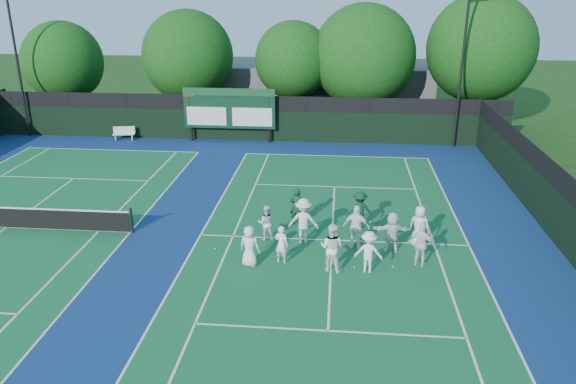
# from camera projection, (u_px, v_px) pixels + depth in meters

# --- Properties ---
(ground) EXTENTS (120.00, 120.00, 0.00)m
(ground) POSITION_uv_depth(u_px,v_px,m) (332.00, 251.00, 22.03)
(ground) COLOR #17380F
(ground) RESTS_ON ground
(court_apron) EXTENTS (34.00, 32.00, 0.01)m
(court_apron) POSITION_uv_depth(u_px,v_px,m) (189.00, 235.00, 23.48)
(court_apron) COLOR navy
(court_apron) RESTS_ON ground
(near_court) EXTENTS (11.05, 23.85, 0.01)m
(near_court) POSITION_uv_depth(u_px,v_px,m) (332.00, 240.00, 22.96)
(near_court) COLOR #12582D
(near_court) RESTS_ON ground
(left_court) EXTENTS (11.05, 23.85, 0.01)m
(left_court) POSITION_uv_depth(u_px,v_px,m) (7.00, 227.00, 24.17)
(left_court) COLOR #12582D
(left_court) RESTS_ON ground
(back_fence) EXTENTS (34.00, 0.08, 3.00)m
(back_fence) POSITION_uv_depth(u_px,v_px,m) (246.00, 120.00, 36.99)
(back_fence) COLOR black
(back_fence) RESTS_ON ground
(divider_fence_right) EXTENTS (0.08, 32.00, 3.00)m
(divider_fence_right) POSITION_uv_depth(u_px,v_px,m) (566.00, 218.00, 21.71)
(divider_fence_right) COLOR black
(divider_fence_right) RESTS_ON ground
(scoreboard) EXTENTS (6.00, 0.21, 3.55)m
(scoreboard) POSITION_uv_depth(u_px,v_px,m) (229.00, 109.00, 36.40)
(scoreboard) COLOR black
(scoreboard) RESTS_ON ground
(clubhouse) EXTENTS (18.00, 6.00, 4.00)m
(clubhouse) POSITION_uv_depth(u_px,v_px,m) (313.00, 90.00, 43.87)
(clubhouse) COLOR #5B5A60
(clubhouse) RESTS_ON ground
(light_pole_left) EXTENTS (1.20, 0.30, 10.12)m
(light_pole_left) POSITION_uv_depth(u_px,v_px,m) (14.00, 42.00, 36.27)
(light_pole_left) COLOR black
(light_pole_left) RESTS_ON ground
(light_pole_right) EXTENTS (1.20, 0.30, 10.12)m
(light_pole_right) POSITION_uv_depth(u_px,v_px,m) (464.00, 46.00, 33.80)
(light_pole_right) COLOR black
(light_pole_right) RESTS_ON ground
(tennis_net) EXTENTS (11.30, 0.10, 1.10)m
(tennis_net) POSITION_uv_depth(u_px,v_px,m) (5.00, 217.00, 24.00)
(tennis_net) COLOR black
(tennis_net) RESTS_ON ground
(bench) EXTENTS (1.46, 0.66, 0.89)m
(bench) POSITION_uv_depth(u_px,v_px,m) (124.00, 133.00, 37.41)
(bench) COLOR silver
(bench) RESTS_ON ground
(tree_a) EXTENTS (5.72, 5.72, 7.40)m
(tree_a) POSITION_uv_depth(u_px,v_px,m) (66.00, 64.00, 40.44)
(tree_a) COLOR black
(tree_a) RESTS_ON ground
(tree_b) EXTENTS (6.37, 6.37, 8.23)m
(tree_b) POSITION_uv_depth(u_px,v_px,m) (190.00, 58.00, 39.47)
(tree_b) COLOR black
(tree_b) RESTS_ON ground
(tree_c) EXTENTS (5.34, 5.34, 7.52)m
(tree_c) POSITION_uv_depth(u_px,v_px,m) (296.00, 62.00, 38.88)
(tree_c) COLOR black
(tree_c) RESTS_ON ground
(tree_d) EXTENTS (7.04, 7.04, 8.69)m
(tree_d) POSITION_uv_depth(u_px,v_px,m) (366.00, 59.00, 38.37)
(tree_d) COLOR black
(tree_d) RESTS_ON ground
(tree_e) EXTENTS (7.21, 7.21, 9.37)m
(tree_e) POSITION_uv_depth(u_px,v_px,m) (483.00, 51.00, 37.49)
(tree_e) COLOR black
(tree_e) RESTS_ON ground
(tennis_ball_1) EXTENTS (0.07, 0.07, 0.07)m
(tennis_ball_1) POSITION_uv_depth(u_px,v_px,m) (370.00, 221.00, 24.69)
(tennis_ball_1) COLOR #BAC717
(tennis_ball_1) RESTS_ON ground
(tennis_ball_2) EXTENTS (0.07, 0.07, 0.07)m
(tennis_ball_2) POSITION_uv_depth(u_px,v_px,m) (393.00, 267.00, 20.78)
(tennis_ball_2) COLOR #BAC717
(tennis_ball_2) RESTS_ON ground
(tennis_ball_3) EXTENTS (0.07, 0.07, 0.07)m
(tennis_ball_3) POSITION_uv_depth(u_px,v_px,m) (215.00, 249.00, 22.15)
(tennis_ball_3) COLOR #BAC717
(tennis_ball_3) RESTS_ON ground
(tennis_ball_5) EXTENTS (0.07, 0.07, 0.07)m
(tennis_ball_5) POSITION_uv_depth(u_px,v_px,m) (354.00, 267.00, 20.74)
(tennis_ball_5) COLOR #BAC717
(tennis_ball_5) RESTS_ON ground
(player_front_0) EXTENTS (0.86, 0.66, 1.58)m
(player_front_0) POSITION_uv_depth(u_px,v_px,m) (249.00, 246.00, 20.69)
(player_front_0) COLOR white
(player_front_0) RESTS_ON ground
(player_front_1) EXTENTS (0.63, 0.51, 1.49)m
(player_front_1) POSITION_uv_depth(u_px,v_px,m) (281.00, 244.00, 20.92)
(player_front_1) COLOR white
(player_front_1) RESTS_ON ground
(player_front_2) EXTENTS (1.06, 0.94, 1.83)m
(player_front_2) POSITION_uv_depth(u_px,v_px,m) (332.00, 247.00, 20.30)
(player_front_2) COLOR white
(player_front_2) RESTS_ON ground
(player_front_3) EXTENTS (1.10, 0.72, 1.59)m
(player_front_3) POSITION_uv_depth(u_px,v_px,m) (368.00, 252.00, 20.23)
(player_front_3) COLOR white
(player_front_3) RESTS_ON ground
(player_front_4) EXTENTS (1.08, 0.76, 1.71)m
(player_front_4) POSITION_uv_depth(u_px,v_px,m) (422.00, 245.00, 20.64)
(player_front_4) COLOR white
(player_front_4) RESTS_ON ground
(player_back_0) EXTENTS (0.75, 0.60, 1.49)m
(player_back_0) POSITION_uv_depth(u_px,v_px,m) (266.00, 223.00, 22.80)
(player_back_0) COLOR silver
(player_back_0) RESTS_ON ground
(player_back_1) EXTENTS (1.23, 0.72, 1.88)m
(player_back_1) POSITION_uv_depth(u_px,v_px,m) (303.00, 221.00, 22.51)
(player_back_1) COLOR silver
(player_back_1) RESTS_ON ground
(player_back_2) EXTENTS (1.13, 0.66, 1.80)m
(player_back_2) POSITION_uv_depth(u_px,v_px,m) (356.00, 227.00, 22.02)
(player_back_2) COLOR white
(player_back_2) RESTS_ON ground
(player_back_3) EXTENTS (1.52, 0.50, 1.64)m
(player_back_3) POSITION_uv_depth(u_px,v_px,m) (392.00, 232.00, 21.78)
(player_back_3) COLOR white
(player_back_3) RESTS_ON ground
(player_back_4) EXTENTS (0.97, 0.81, 1.68)m
(player_back_4) POSITION_uv_depth(u_px,v_px,m) (419.00, 226.00, 22.25)
(player_back_4) COLOR white
(player_back_4) RESTS_ON ground
(coach_left) EXTENTS (0.62, 0.41, 1.66)m
(coach_left) POSITION_uv_depth(u_px,v_px,m) (297.00, 207.00, 24.20)
(coach_left) COLOR #0F3821
(coach_left) RESTS_ON ground
(coach_right) EXTENTS (1.13, 0.73, 1.66)m
(coach_right) POSITION_uv_depth(u_px,v_px,m) (360.00, 210.00, 23.84)
(coach_right) COLOR #0E341C
(coach_right) RESTS_ON ground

